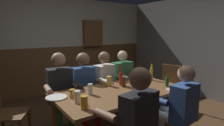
{
  "coord_description": "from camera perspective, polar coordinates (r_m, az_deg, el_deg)",
  "views": [
    {
      "loc": [
        -1.62,
        -2.2,
        1.57
      ],
      "look_at": [
        0.0,
        0.13,
        1.1
      ],
      "focal_mm": 30.39,
      "sensor_mm": 36.0,
      "label": 1
    }
  ],
  "objects": [
    {
      "name": "pint_glass_0",
      "position": [
        2.14,
        -8.37,
        -11.68
      ],
      "size": [
        0.08,
        0.08,
        0.15
      ],
      "primitive_type": "cylinder",
      "color": "gold",
      "rests_on": "dining_table"
    },
    {
      "name": "table_candle",
      "position": [
        3.16,
        9.54,
        -5.41
      ],
      "size": [
        0.04,
        0.04,
        0.08
      ],
      "primitive_type": "cylinder",
      "color": "#F9E08C",
      "rests_on": "dining_table"
    },
    {
      "name": "person_2",
      "position": [
        3.48,
        -1.55,
        -5.53
      ],
      "size": [
        0.56,
        0.57,
        1.21
      ],
      "rotation": [
        0.0,
        0.0,
        3.33
      ],
      "color": "silver",
      "rests_on": "ground_plane"
    },
    {
      "name": "plate_0",
      "position": [
        2.57,
        -16.38,
        -9.88
      ],
      "size": [
        0.27,
        0.27,
        0.01
      ],
      "primitive_type": "cylinder",
      "color": "white",
      "rests_on": "dining_table"
    },
    {
      "name": "chair_empty_near_left",
      "position": [
        4.13,
        16.47,
        -6.3
      ],
      "size": [
        0.53,
        0.53,
        0.88
      ],
      "rotation": [
        0.0,
        0.0,
        -4.47
      ],
      "color": "brown",
      "rests_on": "ground_plane"
    },
    {
      "name": "bottle_2",
      "position": [
        3.38,
        11.76,
        -3.12
      ],
      "size": [
        0.05,
        0.05,
        0.28
      ],
      "color": "gold",
      "rests_on": "dining_table"
    },
    {
      "name": "pint_glass_2",
      "position": [
        2.59,
        -6.56,
        -7.84
      ],
      "size": [
        0.07,
        0.07,
        0.15
      ],
      "primitive_type": "cylinder",
      "color": "white",
      "rests_on": "dining_table"
    },
    {
      "name": "pint_glass_4",
      "position": [
        2.32,
        -10.36,
        -10.01
      ],
      "size": [
        0.08,
        0.08,
        0.15
      ],
      "primitive_type": "cylinder",
      "color": "white",
      "rests_on": "dining_table"
    },
    {
      "name": "pint_glass_5",
      "position": [
        2.93,
        3.55,
        -5.67
      ],
      "size": [
        0.06,
        0.06,
        0.16
      ],
      "primitive_type": "cylinder",
      "color": "#4C2D19",
      "rests_on": "dining_table"
    },
    {
      "name": "wall_dart_cabinet",
      "position": [
        5.35,
        -5.77,
        8.91
      ],
      "size": [
        0.56,
        0.15,
        0.7
      ],
      "color": "brown"
    },
    {
      "name": "side_wall_concrete",
      "position": [
        4.9,
        28.44,
        4.11
      ],
      "size": [
        0.12,
        5.09,
        2.42
      ],
      "primitive_type": "cube",
      "color": "gray",
      "rests_on": "ground_plane"
    },
    {
      "name": "back_wall_upper",
      "position": [
        5.07,
        -16.57,
        11.67
      ],
      "size": [
        5.37,
        0.12,
        1.24
      ],
      "primitive_type": "cube",
      "color": "beige"
    },
    {
      "name": "pint_glass_3",
      "position": [
        2.97,
        -0.9,
        -5.47
      ],
      "size": [
        0.08,
        0.08,
        0.15
      ],
      "primitive_type": "cylinder",
      "color": "#E5C64C",
      "rests_on": "dining_table"
    },
    {
      "name": "dining_table",
      "position": [
        2.8,
        2.73,
        -9.99
      ],
      "size": [
        1.88,
        0.97,
        0.73
      ],
      "color": "brown",
      "rests_on": "ground_plane"
    },
    {
      "name": "person_0",
      "position": [
        3.11,
        -15.19,
        -7.33
      ],
      "size": [
        0.55,
        0.55,
        1.25
      ],
      "rotation": [
        0.0,
        0.0,
        3.04
      ],
      "color": "black",
      "rests_on": "ground_plane"
    },
    {
      "name": "pint_glass_1",
      "position": [
        2.5,
        -11.81,
        -9.05
      ],
      "size": [
        0.07,
        0.07,
        0.12
      ],
      "primitive_type": "cylinder",
      "color": "gold",
      "rests_on": "dining_table"
    },
    {
      "name": "chair_empty_near_right",
      "position": [
        3.07,
        -29.86,
        -12.78
      ],
      "size": [
        0.59,
        0.59,
        0.88
      ],
      "rotation": [
        0.0,
        0.0,
        -2.06
      ],
      "color": "brown",
      "rests_on": "ground_plane"
    },
    {
      "name": "bottle_1",
      "position": [
        3.01,
        2.72,
        -4.53
      ],
      "size": [
        0.06,
        0.06,
        0.3
      ],
      "color": "red",
      "rests_on": "dining_table"
    },
    {
      "name": "bottle_0",
      "position": [
        3.07,
        16.23,
        -5.39
      ],
      "size": [
        0.05,
        0.05,
        0.19
      ],
      "color": "#195923",
      "rests_on": "dining_table"
    },
    {
      "name": "back_wall_wainscot",
      "position": [
        5.16,
        -15.93,
        -1.84
      ],
      "size": [
        5.37,
        0.12,
        1.18
      ],
      "primitive_type": "cube",
      "color": "brown",
      "rests_on": "ground_plane"
    },
    {
      "name": "person_5",
      "position": [
        2.59,
        19.09,
        -11.99
      ],
      "size": [
        0.54,
        0.56,
        1.18
      ],
      "rotation": [
        0.0,
        0.0,
        0.13
      ],
      "color": "#2D4C84",
      "rests_on": "ground_plane"
    },
    {
      "name": "person_1",
      "position": [
        3.25,
        -8.03,
        -6.67
      ],
      "size": [
        0.53,
        0.56,
        1.22
      ],
      "rotation": [
        0.0,
        0.0,
        3.03
      ],
      "color": "#2D4C84",
      "rests_on": "ground_plane"
    },
    {
      "name": "person_4",
      "position": [
        2.04,
        6.51,
        -16.28
      ],
      "size": [
        0.6,
        0.56,
        1.23
      ],
      "rotation": [
        0.0,
        0.0,
        0.19
      ],
      "color": "black",
      "rests_on": "ground_plane"
    },
    {
      "name": "person_3",
      "position": [
        3.71,
        3.89,
        -4.73
      ],
      "size": [
        0.57,
        0.52,
        1.2
      ],
      "rotation": [
        0.0,
        0.0,
        3.21
      ],
      "color": "#33724C",
      "rests_on": "ground_plane"
    }
  ]
}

